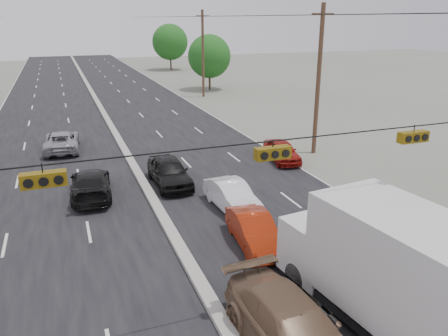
{
  "coord_description": "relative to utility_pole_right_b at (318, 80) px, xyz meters",
  "views": [
    {
      "loc": [
        -3.93,
        -10.49,
        9.03
      ],
      "look_at": [
        3.11,
        8.12,
        2.2
      ],
      "focal_mm": 35.0,
      "sensor_mm": 36.0,
      "label": 1
    }
  ],
  "objects": [
    {
      "name": "tree_right_mid",
      "position": [
        2.5,
        30.0,
        -0.77
      ],
      "size": [
        5.6,
        5.6,
        7.14
      ],
      "color": "#382619",
      "rests_on": "ground"
    },
    {
      "name": "ground",
      "position": [
        -12.5,
        -15.0,
        -5.11
      ],
      "size": [
        200.0,
        200.0,
        0.0
      ],
      "primitive_type": "plane",
      "color": "#606356",
      "rests_on": "ground"
    },
    {
      "name": "queue_car_a",
      "position": [
        -11.09,
        -2.6,
        -4.32
      ],
      "size": [
        1.95,
        4.68,
        1.58
      ],
      "primitive_type": "imported",
      "rotation": [
        0.0,
        0.0,
        0.02
      ],
      "color": "black",
      "rests_on": "ground"
    },
    {
      "name": "oncoming_near",
      "position": [
        -15.41,
        -2.77,
        -4.38
      ],
      "size": [
        2.38,
        5.12,
        1.45
      ],
      "primitive_type": "imported",
      "rotation": [
        0.0,
        0.0,
        3.07
      ],
      "color": "black",
      "rests_on": "ground"
    },
    {
      "name": "utility_pole_right_c",
      "position": [
        0.0,
        25.0,
        0.0
      ],
      "size": [
        1.6,
        0.3,
        10.0
      ],
      "color": "#422D1E",
      "rests_on": "ground"
    },
    {
      "name": "queue_car_e",
      "position": [
        -3.03,
        -0.9,
        -4.42
      ],
      "size": [
        2.15,
        4.22,
        1.38
      ],
      "primitive_type": "imported",
      "rotation": [
        0.0,
        0.0,
        -0.13
      ],
      "color": "maroon",
      "rests_on": "ground"
    },
    {
      "name": "black_suv",
      "position": [
        -5.5,
        -15.35,
        -4.25
      ],
      "size": [
        3.6,
        6.46,
        1.71
      ],
      "primitive_type": "imported",
      "rotation": [
        0.0,
        0.0,
        0.13
      ],
      "color": "black",
      "rests_on": "ground"
    },
    {
      "name": "center_median",
      "position": [
        -12.5,
        15.0,
        -5.01
      ],
      "size": [
        0.5,
        160.0,
        0.2
      ],
      "primitive_type": "cube",
      "color": "gray",
      "rests_on": "ground"
    },
    {
      "name": "oncoming_far",
      "position": [
        -16.65,
        6.85,
        -4.4
      ],
      "size": [
        2.63,
        5.21,
        1.41
      ],
      "primitive_type": "imported",
      "rotation": [
        0.0,
        0.0,
        3.08
      ],
      "color": "#919398",
      "rests_on": "ground"
    },
    {
      "name": "tree_right_far",
      "position": [
        3.5,
        55.0,
        -0.15
      ],
      "size": [
        6.4,
        6.4,
        8.16
      ],
      "color": "#382619",
      "rests_on": "ground"
    },
    {
      "name": "utility_pole_right_b",
      "position": [
        0.0,
        0.0,
        0.0
      ],
      "size": [
        1.6,
        0.3,
        10.0
      ],
      "color": "#422D1E",
      "rests_on": "ground"
    },
    {
      "name": "box_truck",
      "position": [
        -7.9,
        -16.61,
        -3.1
      ],
      "size": [
        3.57,
        7.98,
        3.92
      ],
      "rotation": [
        0.0,
        0.0,
        0.12
      ],
      "color": "black",
      "rests_on": "ground"
    },
    {
      "name": "road_surface",
      "position": [
        -12.5,
        15.0,
        -5.11
      ],
      "size": [
        20.0,
        160.0,
        0.02
      ],
      "primitive_type": "cube",
      "color": "black",
      "rests_on": "ground"
    },
    {
      "name": "tan_sedan",
      "position": [
        -11.1,
        -16.85,
        -4.3
      ],
      "size": [
        2.64,
        5.71,
        1.62
      ],
      "primitive_type": "imported",
      "rotation": [
        0.0,
        0.0,
        0.07
      ],
      "color": "brown",
      "rests_on": "ground"
    },
    {
      "name": "red_sedan",
      "position": [
        -9.5,
        -10.7,
        -4.43
      ],
      "size": [
        1.82,
        4.22,
        1.35
      ],
      "primitive_type": "imported",
      "rotation": [
        0.0,
        0.0,
        -0.1
      ],
      "color": "#942109",
      "rests_on": "ground"
    },
    {
      "name": "traffic_signals",
      "position": [
        -11.1,
        -15.0,
        0.39
      ],
      "size": [
        25.0,
        0.3,
        0.54
      ],
      "color": "black",
      "rests_on": "ground"
    },
    {
      "name": "queue_car_b",
      "position": [
        -9.0,
        -6.99,
        -4.41
      ],
      "size": [
        1.75,
        4.31,
        1.39
      ],
      "primitive_type": "imported",
      "rotation": [
        0.0,
        0.0,
        0.07
      ],
      "color": "white",
      "rests_on": "ground"
    }
  ]
}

